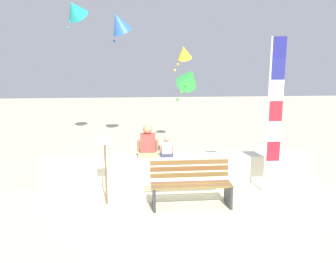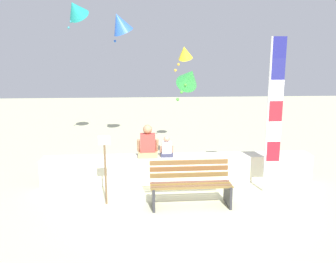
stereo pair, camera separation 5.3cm
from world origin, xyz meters
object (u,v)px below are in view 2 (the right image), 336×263
person_adult (148,144)px  kite_teal (75,9)px  park_bench (190,185)px  kite_green (189,77)px  person_child (167,148)px  sign_post (105,165)px  flag_banner (273,107)px  kite_blue (120,23)px  kite_yellow (185,53)px

person_adult → kite_teal: kite_teal is taller
park_bench → kite_green: bearing=83.7°
park_bench → kite_teal: 6.94m
park_bench → person_adult: size_ratio=2.11×
person_child → sign_post: 1.84m
person_child → flag_banner: (2.23, -0.81, 1.08)m
person_adult → person_child: 0.46m
park_bench → flag_banner: 2.45m
kite_blue → sign_post: 5.61m
kite_green → kite_yellow: size_ratio=1.13×
kite_blue → sign_post: kite_blue is taller
kite_yellow → kite_teal: 3.62m
kite_teal → park_bench: bearing=-58.6°
kite_blue → kite_yellow: (1.97, -0.56, -0.91)m
flag_banner → kite_yellow: size_ratio=3.98×
person_adult → sign_post: size_ratio=0.54×
person_child → kite_green: kite_green is taller
park_bench → person_child: size_ratio=3.27×
kite_teal → person_child: bearing=-53.1°
person_adult → kite_blue: bearing=102.9°
sign_post → kite_blue: bearing=88.6°
person_child → kite_teal: kite_teal is taller
kite_blue → kite_yellow: 2.24m
park_bench → kite_yellow: (0.37, 4.22, 2.68)m
park_bench → kite_blue: size_ratio=1.55×
person_adult → person_child: bearing=0.0°
kite_blue → kite_green: (1.83, -2.73, -1.54)m
person_child → flag_banner: size_ratio=0.15×
flag_banner → sign_post: flag_banner is taller
flag_banner → kite_teal: bearing=138.6°
person_child → sign_post: sign_post is taller
park_bench → kite_green: 2.91m
kite_yellow → kite_teal: bearing=169.4°
kite_green → kite_blue: bearing=123.8°
kite_green → kite_yellow: bearing=86.3°
person_child → kite_yellow: kite_yellow is taller
kite_blue → person_child: bearing=-70.1°
person_child → kite_blue: (-1.22, 3.36, 3.18)m
flag_banner → kite_green: 2.25m
kite_yellow → park_bench: bearing=-95.0°
park_bench → kite_blue: (-1.60, 4.79, 3.59)m
kite_blue → kite_teal: (-1.35, 0.06, 0.40)m
sign_post → flag_banner: bearing=7.2°
person_adult → sign_post: sign_post is taller
person_adult → flag_banner: flag_banner is taller
kite_green → person_child: bearing=-133.9°
kite_blue → kite_yellow: size_ratio=1.25×
person_adult → kite_green: 1.97m
park_bench → kite_teal: (-2.95, 4.84, 4.00)m
kite_blue → park_bench: bearing=-71.5°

